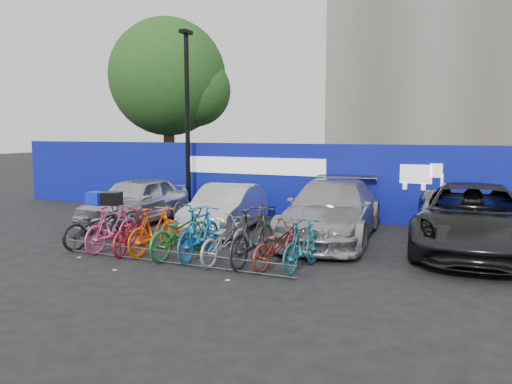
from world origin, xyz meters
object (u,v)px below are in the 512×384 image
Objects in this scene: car_3 at (473,218)px; bike_6 at (225,240)px; lamppost at (187,117)px; bike_3 at (154,230)px; car_2 at (332,210)px; bike_9 at (302,245)px; car_1 at (226,209)px; bike_5 at (199,233)px; bike_4 at (181,232)px; bike_1 at (113,228)px; tree at (173,80)px; car_0 at (136,200)px; bike_0 at (98,226)px; bike_2 at (132,232)px; bike_rack at (170,257)px; bike_7 at (253,236)px; bike_8 at (277,245)px.

car_3 is 5.79m from bike_6.
bike_3 is at bearing -66.39° from lamppost.
car_2 is 3.51m from bike_6.
car_2 reaches higher than bike_6.
bike_9 is (-3.11, -3.13, -0.26)m from car_3.
bike_5 is at bearing -81.52° from car_1.
car_1 is 4.29m from bike_9.
lamppost is 6.66m from bike_4.
car_3 is 3.13× the size of bike_1.
lamppost reaches higher than bike_4.
bike_6 is at bearing -52.10° from lamppost.
tree reaches higher than bike_9.
bike_1 is at bearing -159.62° from car_3.
car_2 is 3.36m from car_3.
bike_9 is at bearing -26.87° from car_0.
bike_0 is 1.67m from bike_3.
car_2 is at bearing -20.90° from lamppost.
tree is 14.45m from bike_9.
lamppost is 3.37× the size of bike_2.
lamppost reaches higher than bike_rack.
bike_4 is at bearing -172.31° from bike_1.
bike_5 reaches higher than bike_rack.
bike_6 is (1.46, -2.90, -0.17)m from car_1.
bike_1 is 3.54m from bike_7.
bike_4 is at bearing 3.08° from bike_6.
car_0 is at bearing -59.01° from bike_1.
car_0 is 2.33× the size of bike_3.
bike_2 is 1.02× the size of bike_8.
bike_6 is at bearing 170.51° from bike_2.
bike_5 is 2.38m from bike_9.
car_1 is 2.20× the size of bike_3.
bike_7 reaches higher than bike_9.
bike_rack is 2.68m from bike_0.
bike_2 is at bearing -174.50° from bike_1.
bike_1 is (4.81, -10.08, -4.53)m from tree.
bike_4 reaches higher than bike_9.
car_1 is 2.21× the size of bike_1.
car_3 reaches higher than bike_6.
bike_8 is at bearing -174.60° from bike_1.
bike_3 is at bearing -59.38° from tree.
bike_0 is 0.94× the size of bike_4.
bike_2 is 0.98× the size of bike_6.
bike_rack is 2.08m from bike_1.
lamppost is at bearing -45.31° from bike_7.
bike_8 is at bearing 178.61° from bike_5.
bike_3 is (2.31, -5.29, -2.73)m from lamppost.
lamppost reaches higher than bike_7.
lamppost is 7.97m from bike_8.
bike_6 is 0.91× the size of bike_7.
bike_3 is 0.70m from bike_4.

